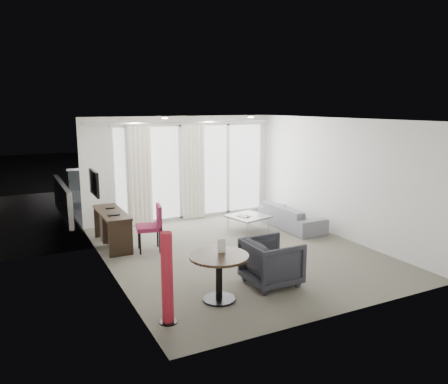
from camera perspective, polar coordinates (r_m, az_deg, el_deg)
name	(u,v)px	position (r m, az deg, el deg)	size (l,w,h in m)	color
floor	(237,251)	(8.78, 1.77, -7.74)	(5.00, 6.00, 0.00)	#605D50
ceiling	(238,119)	(8.31, 1.88, 9.46)	(5.00, 6.00, 0.00)	white
wall_left	(107,199)	(7.61, -14.98, -0.95)	(0.00, 6.00, 2.60)	silver
wall_right	(338,178)	(9.87, 14.70, 1.80)	(0.00, 6.00, 2.60)	silver
wall_front	(345,224)	(6.05, 15.49, -4.08)	(5.00, 0.00, 2.60)	silver
window_panel	(193,171)	(11.26, -4.08, 2.75)	(4.00, 0.02, 2.38)	white
window_frame	(193,171)	(11.24, -4.05, 2.74)	(4.10, 0.06, 2.44)	white
curtain_left	(140,176)	(10.64, -10.97, 2.07)	(0.60, 0.20, 2.38)	silver
curtain_right	(194,172)	(11.09, -3.99, 2.62)	(0.60, 0.20, 2.38)	silver
curtain_track	(184,122)	(10.88, -5.31, 9.05)	(4.80, 0.04, 0.04)	#B2B2B7
downlight_a	(165,118)	(9.42, -7.75, 9.52)	(0.12, 0.12, 0.02)	#FFE0B2
downlight_b	(251,117)	(10.29, 3.53, 9.73)	(0.12, 0.12, 0.02)	#FFE0B2
desk	(112,229)	(9.31, -14.38, -4.66)	(0.48, 1.55, 0.73)	black
tv	(94,183)	(9.01, -16.62, 1.14)	(0.05, 0.80, 0.50)	black
desk_chair	(149,228)	(8.81, -9.81, -4.67)	(0.51, 0.48, 0.93)	maroon
round_table	(219,278)	(6.58, -0.66, -11.14)	(0.88, 0.88, 0.70)	black
menu_card	(222,252)	(6.54, -0.32, -7.82)	(0.12, 0.02, 0.22)	white
red_lamp	(167,278)	(5.89, -7.44, -11.10)	(0.25, 0.25, 1.26)	maroon
tub_armchair	(272,262)	(7.17, 6.24, -9.07)	(0.80, 0.82, 0.75)	#26262C
coffee_table	(248,223)	(10.13, 3.15, -4.10)	(0.81, 0.81, 0.36)	gray
remote	(247,217)	(9.97, 3.06, -3.28)	(0.05, 0.16, 0.02)	black
magazine	(244,216)	(10.02, 2.59, -3.20)	(0.20, 0.25, 0.01)	gray
sofa	(291,216)	(10.48, 8.80, -3.18)	(1.86, 0.73, 0.54)	slate
terrace_slab	(174,207)	(12.88, -6.59, -1.92)	(5.60, 3.00, 0.12)	#4D4D50
rattan_chair_a	(199,187)	(13.37, -3.28, 0.65)	(0.55, 0.55, 0.81)	brown
rattan_chair_b	(239,185)	(13.40, 1.93, 0.86)	(0.61, 0.61, 0.89)	brown
rattan_table	(211,200)	(12.41, -1.74, -1.03)	(0.44, 0.44, 0.44)	brown
balustrade	(158,180)	(14.12, -8.67, 1.50)	(5.50, 0.06, 1.05)	#B2B2B7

